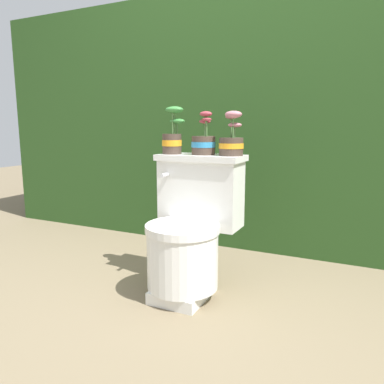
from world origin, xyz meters
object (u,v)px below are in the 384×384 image
potted_plant_left (173,137)px  potted_plant_midleft (204,142)px  potted_plant_middle (232,142)px  toilet (190,229)px

potted_plant_left → potted_plant_midleft: (0.16, 0.03, -0.03)m
potted_plant_middle → potted_plant_midleft: bearing=-178.9°
potted_plant_left → potted_plant_middle: (0.31, 0.03, -0.02)m
toilet → potted_plant_middle: size_ratio=3.16×
potted_plant_left → potted_plant_middle: size_ratio=1.13×
potted_plant_left → potted_plant_midleft: size_ratio=1.13×
potted_plant_midleft → toilet: bearing=-93.6°
toilet → potted_plant_left: bearing=144.5°
potted_plant_left → potted_plant_middle: potted_plant_left is taller
toilet → potted_plant_middle: bearing=41.6°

